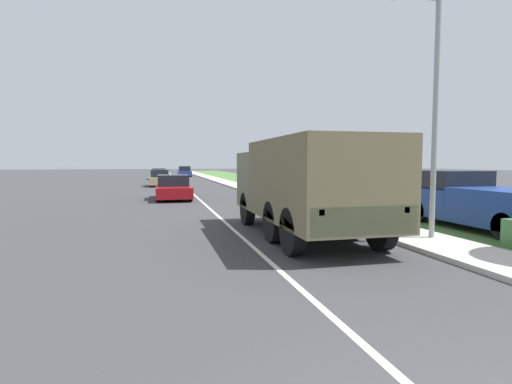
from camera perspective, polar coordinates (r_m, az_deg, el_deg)
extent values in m
plane|color=#38383A|center=(41.64, -10.70, 1.28)|extent=(180.00, 180.00, 0.00)
cube|color=silver|center=(41.64, -10.70, 1.29)|extent=(0.12, 120.00, 0.00)
cube|color=beige|center=(42.12, -4.58, 1.46)|extent=(1.80, 120.00, 0.12)
cube|color=#4C7538|center=(43.05, 1.21, 1.46)|extent=(7.00, 120.00, 0.02)
cube|color=#606647|center=(13.82, 3.16, 1.76)|extent=(2.52, 1.96, 1.86)
cube|color=brown|center=(10.51, 8.75, 1.69)|extent=(2.52, 5.05, 2.13)
cube|color=#606647|center=(8.36, 15.23, -3.99)|extent=(2.39, 0.10, 0.60)
cube|color=red|center=(7.90, 9.33, -2.91)|extent=(0.12, 0.06, 0.12)
cube|color=red|center=(8.81, 20.70, -2.39)|extent=(0.12, 0.06, 0.12)
cylinder|color=black|center=(13.52, -1.24, -2.35)|extent=(0.30, 1.09, 1.09)
cylinder|color=black|center=(14.16, 7.55, -2.09)|extent=(0.30, 1.09, 1.09)
cylinder|color=black|center=(9.06, 5.24, -5.64)|extent=(0.30, 1.09, 1.09)
cylinder|color=black|center=(10.00, 17.38, -4.88)|extent=(0.30, 1.09, 1.09)
cylinder|color=black|center=(10.49, 2.53, -4.28)|extent=(0.30, 1.09, 1.09)
cylinder|color=black|center=(11.31, 13.40, -3.77)|extent=(0.30, 1.09, 1.09)
cube|color=maroon|center=(23.30, -11.75, 0.15)|extent=(1.93, 4.67, 0.59)
cube|color=black|center=(23.36, -11.79, 1.65)|extent=(1.70, 2.10, 0.63)
cylinder|color=black|center=(24.79, -13.87, 0.01)|extent=(0.20, 0.64, 0.64)
cylinder|color=black|center=(24.84, -9.89, 0.08)|extent=(0.20, 0.64, 0.64)
cylinder|color=black|center=(21.81, -13.87, -0.56)|extent=(0.20, 0.64, 0.64)
cylinder|color=black|center=(21.88, -9.34, -0.48)|extent=(0.20, 0.64, 0.64)
cube|color=tan|center=(36.43, -13.59, 1.59)|extent=(1.71, 4.29, 0.62)
cube|color=black|center=(36.49, -13.61, 2.60)|extent=(1.51, 1.93, 0.65)
cylinder|color=black|center=(37.81, -14.74, 1.41)|extent=(0.20, 0.64, 0.64)
cylinder|color=black|center=(37.82, -12.45, 1.45)|extent=(0.20, 0.64, 0.64)
cylinder|color=black|center=(35.07, -14.81, 1.20)|extent=(0.20, 0.64, 0.64)
cylinder|color=black|center=(35.08, -12.34, 1.24)|extent=(0.20, 0.64, 0.64)
cube|color=tan|center=(50.98, -13.71, 2.28)|extent=(1.79, 4.74, 0.57)
cube|color=black|center=(51.05, -13.72, 2.95)|extent=(1.57, 2.13, 0.61)
cylinder|color=black|center=(52.50, -14.58, 2.17)|extent=(0.20, 0.64, 0.64)
cylinder|color=black|center=(52.50, -12.85, 2.20)|extent=(0.20, 0.64, 0.64)
cylinder|color=black|center=(49.47, -14.62, 2.05)|extent=(0.20, 0.64, 0.64)
cylinder|color=black|center=(49.47, -12.78, 2.08)|extent=(0.20, 0.64, 0.64)
cube|color=navy|center=(59.96, -10.16, 2.67)|extent=(1.83, 4.28, 0.68)
cube|color=black|center=(60.03, -10.18, 3.32)|extent=(1.61, 1.93, 0.70)
cylinder|color=black|center=(61.28, -11.01, 2.51)|extent=(0.20, 0.64, 0.64)
cylinder|color=black|center=(61.38, -9.49, 2.53)|extent=(0.20, 0.64, 0.64)
cylinder|color=black|center=(58.55, -10.87, 2.43)|extent=(0.20, 0.64, 0.64)
cylinder|color=black|center=(58.65, -9.28, 2.45)|extent=(0.20, 0.64, 0.64)
cube|color=navy|center=(14.33, 29.53, -1.81)|extent=(2.05, 5.40, 0.95)
cube|color=black|center=(15.45, 25.66, 1.65)|extent=(1.89, 2.27, 0.62)
cylinder|color=black|center=(15.15, 22.35, -2.52)|extent=(0.24, 0.76, 0.76)
cylinder|color=black|center=(16.28, 27.52, -2.23)|extent=(0.24, 0.76, 0.76)
cylinder|color=black|center=(12.48, 32.06, -4.23)|extent=(0.24, 0.76, 0.76)
cylinder|color=gray|center=(11.50, 24.23, 9.66)|extent=(0.14, 0.14, 6.28)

